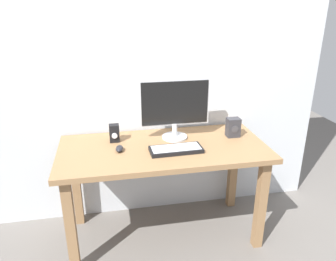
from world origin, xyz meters
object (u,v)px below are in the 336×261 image
at_px(desk, 163,160).
at_px(keyboard_primary, 176,149).
at_px(audio_controller, 114,133).
at_px(mouse, 119,149).
at_px(monitor, 175,107).
at_px(speaker_right, 233,127).

xyz_separation_m(desk, keyboard_primary, (0.07, -0.10, 0.12)).
xyz_separation_m(desk, audio_controller, (-0.34, 0.16, 0.17)).
distance_m(desk, keyboard_primary, 0.17).
bearing_deg(audio_controller, keyboard_primary, -31.84).
bearing_deg(mouse, keyboard_primary, -3.98).
bearing_deg(monitor, audio_controller, 178.86).
distance_m(desk, audio_controller, 0.41).
height_order(keyboard_primary, mouse, mouse).
height_order(speaker_right, audio_controller, speaker_right).
distance_m(desk, monitor, 0.40).
bearing_deg(audio_controller, mouse, -81.79).
bearing_deg(keyboard_primary, audio_controller, 148.16).
bearing_deg(mouse, audio_controller, 105.74).
relative_size(monitor, speaker_right, 3.57).
relative_size(desk, mouse, 16.48).
xyz_separation_m(mouse, audio_controller, (-0.03, 0.17, 0.05)).
xyz_separation_m(desk, speaker_right, (0.55, 0.09, 0.18)).
relative_size(mouse, speaker_right, 0.62).
distance_m(speaker_right, audio_controller, 0.89).
xyz_separation_m(keyboard_primary, speaker_right, (0.48, 0.18, 0.06)).
bearing_deg(desk, keyboard_primary, -53.61).
height_order(keyboard_primary, speaker_right, speaker_right).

